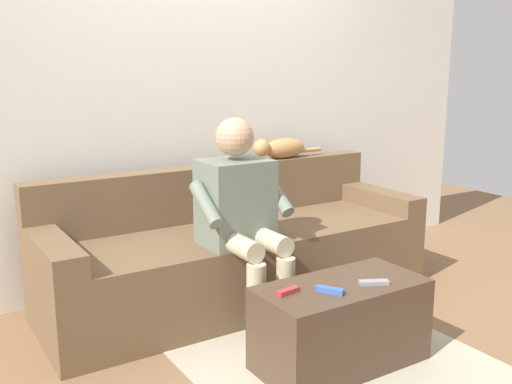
# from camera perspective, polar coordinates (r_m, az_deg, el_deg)

# --- Properties ---
(ground_plane) EXTENTS (8.00, 8.00, 0.00)m
(ground_plane) POSITION_cam_1_polar(r_m,az_deg,el_deg) (3.21, 4.74, -14.29)
(ground_plane) COLOR #846042
(back_wall) EXTENTS (4.91, 0.06, 2.68)m
(back_wall) POSITION_cam_1_polar(r_m,az_deg,el_deg) (3.94, -6.07, 10.87)
(back_wall) COLOR silver
(back_wall) RESTS_ON ground
(couch) EXTENTS (2.39, 0.80, 0.80)m
(couch) POSITION_cam_1_polar(r_m,az_deg,el_deg) (3.65, -1.94, -6.06)
(couch) COLOR brown
(couch) RESTS_ON ground
(coffee_table) EXTENTS (0.83, 0.41, 0.42)m
(coffee_table) POSITION_cam_1_polar(r_m,az_deg,el_deg) (2.92, 8.26, -12.66)
(coffee_table) COLOR #4C3828
(coffee_table) RESTS_ON ground
(person_solo_seated) EXTENTS (0.52, 0.56, 1.16)m
(person_solo_seated) POSITION_cam_1_polar(r_m,az_deg,el_deg) (3.17, -1.48, -1.73)
(person_solo_seated) COLOR slate
(person_solo_seated) RESTS_ON ground
(cat_on_backrest) EXTENTS (0.56, 0.13, 0.15)m
(cat_on_backrest) POSITION_cam_1_polar(r_m,az_deg,el_deg) (4.02, 2.34, 4.30)
(cat_on_backrest) COLOR #B7844C
(cat_on_backrest) RESTS_ON couch
(remote_red) EXTENTS (0.12, 0.05, 0.02)m
(remote_red) POSITION_cam_1_polar(r_m,az_deg,el_deg) (2.69, 3.15, -9.66)
(remote_red) COLOR #B73333
(remote_red) RESTS_ON coffee_table
(remote_blue) EXTENTS (0.10, 0.13, 0.03)m
(remote_blue) POSITION_cam_1_polar(r_m,az_deg,el_deg) (2.71, 7.20, -9.49)
(remote_blue) COLOR #3860B7
(remote_blue) RESTS_ON coffee_table
(remote_gray) EXTENTS (0.14, 0.10, 0.02)m
(remote_gray) POSITION_cam_1_polar(r_m,az_deg,el_deg) (2.85, 11.43, -8.65)
(remote_gray) COLOR gray
(remote_gray) RESTS_ON coffee_table
(floor_rug) EXTENTS (1.37, 1.42, 0.01)m
(floor_rug) POSITION_cam_1_polar(r_m,az_deg,el_deg) (3.08, 6.81, -15.43)
(floor_rug) COLOR #B7AD93
(floor_rug) RESTS_ON ground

